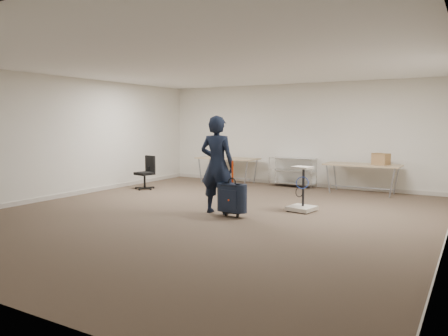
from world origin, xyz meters
The scene contains 10 objects.
ground centered at (0.00, 0.00, 0.00)m, with size 9.00×9.00×0.00m, color #433228.
room_shell centered at (0.00, 1.38, 0.05)m, with size 8.00×9.00×9.00m.
folding_table_left centered at (-1.90, 3.95, 0.68)m, with size 1.80×0.75×0.73m.
folding_table_right centered at (1.90, 3.95, 0.68)m, with size 1.80×0.75×0.73m.
wire_shelf centered at (0.00, 4.20, 0.44)m, with size 1.22×0.47×0.80m.
person centered at (0.02, 0.19, 0.94)m, with size 0.68×0.45×1.88m, color black.
suitcase centered at (0.44, 0.03, 0.36)m, with size 0.38×0.22×1.05m.
office_chair centered at (-3.18, 1.86, 0.26)m, with size 0.53×0.53×0.87m.
equipment_cart centered at (1.37, 1.19, 0.23)m, with size 0.55×0.55×0.89m.
cardboard_box centered at (2.31, 4.05, 0.87)m, with size 0.36×0.27×0.27m, color #9B8148.
Camera 1 is at (4.32, -6.91, 1.75)m, focal length 35.00 mm.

